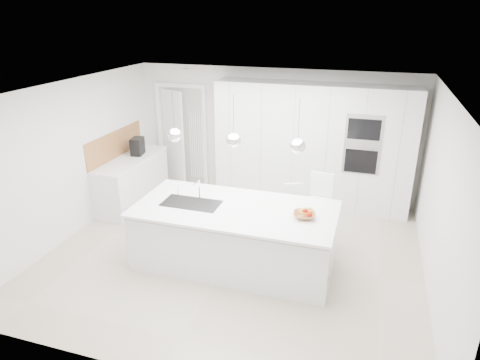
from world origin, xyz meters
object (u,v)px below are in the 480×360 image
(bar_stool_left, at_px, (290,215))
(island_base, at_px, (234,239))
(espresso_machine, at_px, (137,146))
(bar_stool_right, at_px, (319,211))
(fruit_bowl, at_px, (304,215))

(bar_stool_left, bearing_deg, island_base, -149.15)
(island_base, relative_size, espresso_machine, 8.49)
(bar_stool_right, bearing_deg, island_base, -131.80)
(island_base, distance_m, espresso_machine, 3.15)
(fruit_bowl, distance_m, espresso_machine, 3.92)
(island_base, bearing_deg, bar_stool_left, 53.78)
(fruit_bowl, distance_m, bar_stool_left, 1.02)
(espresso_machine, relative_size, bar_stool_left, 0.34)
(island_base, relative_size, bar_stool_left, 2.88)
(bar_stool_left, distance_m, bar_stool_right, 0.45)
(espresso_machine, bearing_deg, bar_stool_right, -22.71)
(island_base, distance_m, fruit_bowl, 1.11)
(espresso_machine, distance_m, bar_stool_right, 3.72)
(fruit_bowl, xyz_separation_m, espresso_machine, (-3.51, 1.74, 0.13))
(bar_stool_left, height_order, bar_stool_right, bar_stool_right)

